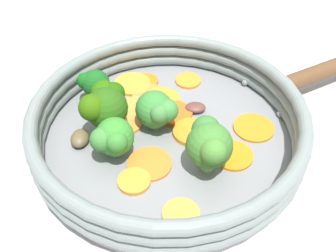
{
  "coord_description": "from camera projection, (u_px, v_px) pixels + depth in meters",
  "views": [
    {
      "loc": [
        0.04,
        0.31,
        0.33
      ],
      "look_at": [
        0.0,
        0.0,
        0.03
      ],
      "focal_mm": 42.0,
      "sensor_mm": 36.0,
      "label": 1
    }
  ],
  "objects": [
    {
      "name": "carrot_slice_1",
      "position": [
        164.0,
        99.0,
        0.49
      ],
      "size": [
        0.05,
        0.05,
        0.0
      ],
      "primitive_type": "cylinder",
      "rotation": [
        0.0,
        0.0,
        3.13
      ],
      "color": "orange",
      "rests_on": "skillet"
    },
    {
      "name": "ground_plane",
      "position": [
        168.0,
        146.0,
        0.45
      ],
      "size": [
        4.0,
        4.0,
        0.0
      ],
      "primitive_type": "plane",
      "color": "#BAB7B8"
    },
    {
      "name": "mushroom_piece_1",
      "position": [
        80.0,
        138.0,
        0.43
      ],
      "size": [
        0.02,
        0.03,
        0.01
      ],
      "primitive_type": "ellipsoid",
      "rotation": [
        0.0,
        0.0,
        4.52
      ],
      "color": "brown",
      "rests_on": "skillet"
    },
    {
      "name": "skillet_rivet_right",
      "position": [
        245.0,
        82.0,
        0.51
      ],
      "size": [
        0.01,
        0.01,
        0.01
      ],
      "primitive_type": "sphere",
      "color": "gray",
      "rests_on": "skillet"
    },
    {
      "name": "carrot_slice_4",
      "position": [
        132.0,
        84.0,
        0.51
      ],
      "size": [
        0.06,
        0.06,
        0.0
      ],
      "primitive_type": "cylinder",
      "rotation": [
        0.0,
        0.0,
        3.7
      ],
      "color": "#F99B31",
      "rests_on": "skillet"
    },
    {
      "name": "broccoli_floret_4",
      "position": [
        95.0,
        84.0,
        0.46
      ],
      "size": [
        0.04,
        0.03,
        0.05
      ],
      "color": "#609755",
      "rests_on": "skillet"
    },
    {
      "name": "carrot_slice_9",
      "position": [
        134.0,
        181.0,
        0.39
      ],
      "size": [
        0.04,
        0.04,
        0.0
      ],
      "primitive_type": "cylinder",
      "rotation": [
        0.0,
        0.0,
        5.1
      ],
      "color": "orange",
      "rests_on": "skillet"
    },
    {
      "name": "carrot_slice_11",
      "position": [
        129.0,
        125.0,
        0.45
      ],
      "size": [
        0.04,
        0.04,
        0.0
      ],
      "primitive_type": "cylinder",
      "rotation": [
        0.0,
        0.0,
        2.73
      ],
      "color": "orange",
      "rests_on": "skillet"
    },
    {
      "name": "skillet",
      "position": [
        168.0,
        141.0,
        0.45
      ],
      "size": [
        0.29,
        0.29,
        0.02
      ],
      "primitive_type": "cylinder",
      "color": "gray",
      "rests_on": "ground_plane"
    },
    {
      "name": "carrot_slice_5",
      "position": [
        253.0,
        126.0,
        0.45
      ],
      "size": [
        0.05,
        0.05,
        0.0
      ],
      "primitive_type": "cylinder",
      "rotation": [
        0.0,
        0.0,
        1.56
      ],
      "color": "orange",
      "rests_on": "skillet"
    },
    {
      "name": "broccoli_floret_3",
      "position": [
        105.0,
        105.0,
        0.42
      ],
      "size": [
        0.05,
        0.05,
        0.06
      ],
      "color": "#8AB461",
      "rests_on": "skillet"
    },
    {
      "name": "skillet_handle",
      "position": [
        320.0,
        72.0,
        0.51
      ],
      "size": [
        0.16,
        0.08,
        0.02
      ],
      "primitive_type": "cylinder",
      "rotation": [
        1.57,
        0.0,
        5.09
      ],
      "color": "brown",
      "rests_on": "skillet"
    },
    {
      "name": "carrot_slice_13",
      "position": [
        192.0,
        132.0,
        0.44
      ],
      "size": [
        0.05,
        0.05,
        0.01
      ],
      "primitive_type": "cylinder",
      "rotation": [
        0.0,
        0.0,
        1.22
      ],
      "color": "orange",
      "rests_on": "skillet"
    },
    {
      "name": "carrot_slice_3",
      "position": [
        148.0,
        94.0,
        0.49
      ],
      "size": [
        0.05,
        0.05,
        0.0
      ],
      "primitive_type": "cylinder",
      "rotation": [
        0.0,
        0.0,
        4.35
      ],
      "color": "orange",
      "rests_on": "skillet"
    },
    {
      "name": "carrot_slice_10",
      "position": [
        233.0,
        155.0,
        0.42
      ],
      "size": [
        0.05,
        0.05,
        0.0
      ],
      "primitive_type": "cylinder",
      "rotation": [
        0.0,
        0.0,
        1.79
      ],
      "color": "orange",
      "rests_on": "skillet"
    },
    {
      "name": "carrot_slice_6",
      "position": [
        136.0,
        109.0,
        0.47
      ],
      "size": [
        0.05,
        0.05,
        0.0
      ],
      "primitive_type": "cylinder",
      "rotation": [
        0.0,
        0.0,
        2.99
      ],
      "color": "orange",
      "rests_on": "skillet"
    },
    {
      "name": "carrot_slice_2",
      "position": [
        146.0,
        82.0,
        0.51
      ],
      "size": [
        0.04,
        0.04,
        0.0
      ],
      "primitive_type": "cylinder",
      "rotation": [
        0.0,
        0.0,
        5.96
      ],
      "color": "orange",
      "rests_on": "skillet"
    },
    {
      "name": "skillet_rim_wall",
      "position": [
        168.0,
        121.0,
        0.43
      ],
      "size": [
        0.3,
        0.3,
        0.04
      ],
      "color": "gray",
      "rests_on": "skillet"
    },
    {
      "name": "mushroom_piece_0",
      "position": [
        195.0,
        108.0,
        0.47
      ],
      "size": [
        0.03,
        0.02,
        0.01
      ],
      "primitive_type": "ellipsoid",
      "rotation": [
        0.0,
        0.0,
        6.2
      ],
      "color": "brown",
      "rests_on": "skillet"
    },
    {
      "name": "broccoli_floret_1",
      "position": [
        209.0,
        144.0,
        0.38
      ],
      "size": [
        0.05,
        0.06,
        0.06
      ],
      "color": "#88B266",
      "rests_on": "skillet"
    },
    {
      "name": "carrot_slice_8",
      "position": [
        150.0,
        164.0,
        0.41
      ],
      "size": [
        0.05,
        0.05,
        0.0
      ],
      "primitive_type": "cylinder",
      "rotation": [
        0.0,
        0.0,
        3.2
      ],
      "color": "orange",
      "rests_on": "skillet"
    },
    {
      "name": "skillet_rivet_left",
      "position": [
        281.0,
        114.0,
        0.46
      ],
      "size": [
        0.01,
        0.01,
        0.01
      ],
      "primitive_type": "sphere",
      "color": "gray",
      "rests_on": "skillet"
    },
    {
      "name": "carrot_slice_0",
      "position": [
        175.0,
        113.0,
        0.47
      ],
      "size": [
        0.05,
        0.05,
        0.01
      ],
      "primitive_type": "cylinder",
      "rotation": [
        0.0,
        0.0,
        3.26
      ],
      "color": "#DC5D1C",
      "rests_on": "skillet"
    },
    {
      "name": "broccoli_floret_2",
      "position": [
        113.0,
        138.0,
        0.4
      ],
      "size": [
        0.05,
        0.05,
        0.05
      ],
      "color": "#618B55",
      "rests_on": "skillet"
    },
    {
      "name": "carrot_slice_7",
      "position": [
        188.0,
        81.0,
        0.51
      ],
      "size": [
        0.05,
        0.05,
        0.0
      ],
      "primitive_type": "cylinder",
      "rotation": [
        0.0,
        0.0,
        0.81
      ],
      "color": "orange",
      "rests_on": "skillet"
    },
    {
      "name": "carrot_slice_12",
      "position": [
        183.0,
        214.0,
        0.36
      ],
      "size": [
        0.05,
        0.05,
        0.0
      ],
      "primitive_type": "cylinder",
      "rotation": [
        0.0,
        0.0,
        5.66
      ],
      "color": "#EE9C3A",
      "rests_on": "skillet"
    },
    {
      "name": "broccoli_floret_0",
      "position": [
        157.0,
        110.0,
        0.43
      ],
      "size": [
        0.05,
        0.05,
        0.05
      ],
      "color": "#759451",
      "rests_on": "skillet"
    }
  ]
}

